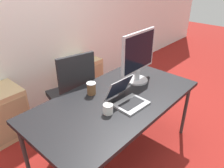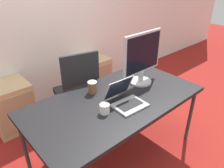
{
  "view_description": "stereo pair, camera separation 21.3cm",
  "coord_description": "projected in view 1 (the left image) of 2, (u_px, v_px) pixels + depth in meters",
  "views": [
    {
      "loc": [
        -1.39,
        -1.2,
        1.9
      ],
      "look_at": [
        0.0,
        0.05,
        0.88
      ],
      "focal_mm": 35.0,
      "sensor_mm": 36.0,
      "label": 1
    },
    {
      "loc": [
        -1.24,
        -1.35,
        1.9
      ],
      "look_at": [
        0.0,
        0.05,
        0.88
      ],
      "focal_mm": 35.0,
      "sensor_mm": 36.0,
      "label": 2
    }
  ],
  "objects": [
    {
      "name": "coffee_cup_brown",
      "position": [
        91.0,
        88.0,
        2.23
      ],
      "size": [
        0.09,
        0.09,
        0.13
      ],
      "color": "brown",
      "rests_on": "desk"
    },
    {
      "name": "laptop_center",
      "position": [
        127.0,
        98.0,
        2.09
      ],
      "size": [
        0.31,
        0.35,
        0.24
      ],
      "color": "#ADADB2",
      "rests_on": "desk"
    },
    {
      "name": "monitor",
      "position": [
        138.0,
        57.0,
        2.37
      ],
      "size": [
        0.54,
        0.25,
        0.57
      ],
      "color": "#B7B7BC",
      "rests_on": "desk"
    },
    {
      "name": "desk",
      "position": [
        115.0,
        102.0,
        2.19
      ],
      "size": [
        1.78,
        0.94,
        0.73
      ],
      "color": "black",
      "rests_on": "ground_plane"
    },
    {
      "name": "wall_back",
      "position": [
        27.0,
        19.0,
        2.78
      ],
      "size": [
        10.0,
        0.05,
        2.6
      ],
      "color": "white",
      "rests_on": "ground_plane"
    },
    {
      "name": "office_chair",
      "position": [
        73.0,
        100.0,
        2.77
      ],
      "size": [
        0.58,
        0.61,
        1.06
      ],
      "color": "#232326",
      "rests_on": "ground_plane"
    },
    {
      "name": "cabinet_right",
      "position": [
        83.0,
        78.0,
        3.5
      ],
      "size": [
        0.48,
        0.46,
        0.63
      ],
      "color": "tan",
      "rests_on": "ground_plane"
    },
    {
      "name": "ground_plane",
      "position": [
        115.0,
        152.0,
        2.52
      ],
      "size": [
        14.0,
        14.0,
        0.0
      ],
      "primitive_type": "plane",
      "color": "maroon"
    },
    {
      "name": "cabinet_left",
      "position": [
        3.0,
        113.0,
        2.66
      ],
      "size": [
        0.48,
        0.46,
        0.63
      ],
      "color": "tan",
      "rests_on": "ground_plane"
    },
    {
      "name": "coffee_cup_white",
      "position": [
        108.0,
        109.0,
        1.94
      ],
      "size": [
        0.09,
        0.09,
        0.09
      ],
      "color": "white",
      "rests_on": "desk"
    }
  ]
}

